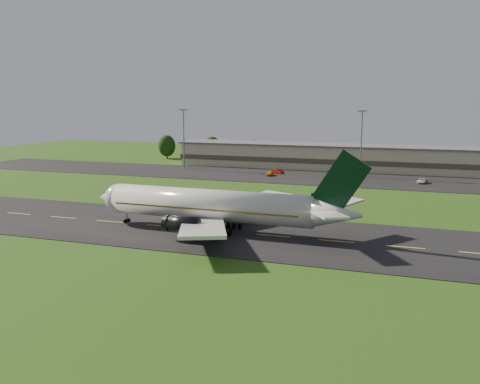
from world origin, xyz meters
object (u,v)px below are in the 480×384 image
(service_vehicle_b, at_px, (278,171))
(terminal, at_px, (371,158))
(airliner, at_px, (214,206))
(light_mast_centre, at_px, (361,135))
(service_vehicle_c, at_px, (422,181))
(light_mast_west, at_px, (184,131))
(service_vehicle_a, at_px, (270,173))

(service_vehicle_b, bearing_deg, terminal, -36.77)
(airliner, distance_m, service_vehicle_b, 78.27)
(terminal, relative_size, light_mast_centre, 7.13)
(terminal, bearing_deg, airliner, -100.29)
(airliner, relative_size, terminal, 0.35)
(terminal, bearing_deg, service_vehicle_b, -145.57)
(light_mast_centre, relative_size, service_vehicle_b, 4.90)
(service_vehicle_c, bearing_deg, terminal, 137.28)
(light_mast_west, distance_m, service_vehicle_a, 36.41)
(service_vehicle_b, bearing_deg, service_vehicle_c, -79.09)
(airliner, height_order, service_vehicle_c, airliner)
(airliner, relative_size, light_mast_centre, 2.52)
(service_vehicle_a, relative_size, service_vehicle_b, 1.01)
(airliner, bearing_deg, light_mast_centre, 79.60)
(airliner, bearing_deg, service_vehicle_b, 98.09)
(airliner, xyz_separation_m, terminal, (17.46, 96.20, -0.67))
(light_mast_centre, xyz_separation_m, service_vehicle_b, (-25.77, -2.45, -11.95))
(service_vehicle_a, bearing_deg, service_vehicle_b, 78.09)
(service_vehicle_b, height_order, service_vehicle_c, service_vehicle_b)
(terminal, distance_m, light_mast_centre, 18.45)
(light_mast_west, xyz_separation_m, light_mast_centre, (60.00, 0.00, 0.00))
(terminal, bearing_deg, light_mast_west, -165.24)
(airliner, relative_size, service_vehicle_c, 10.74)
(airliner, distance_m, light_mast_west, 91.64)
(airliner, xyz_separation_m, service_vehicle_a, (-10.55, 71.75, -3.85))
(light_mast_west, xyz_separation_m, service_vehicle_c, (78.45, -8.58, -11.97))
(light_mast_centre, distance_m, service_vehicle_b, 28.52)
(terminal, relative_size, light_mast_west, 7.13)
(airliner, height_order, light_mast_west, light_mast_west)
(light_mast_west, bearing_deg, service_vehicle_b, -4.09)
(terminal, height_order, service_vehicle_c, terminal)
(light_mast_west, distance_m, service_vehicle_c, 79.82)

